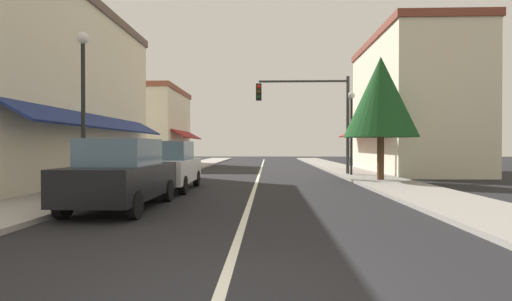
% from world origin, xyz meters
% --- Properties ---
extents(ground_plane, '(80.00, 80.00, 0.00)m').
position_xyz_m(ground_plane, '(0.00, 18.00, 0.00)').
color(ground_plane, black).
extents(sidewalk_left, '(2.60, 56.00, 0.12)m').
position_xyz_m(sidewalk_left, '(-5.50, 18.00, 0.06)').
color(sidewalk_left, '#A39E99').
rests_on(sidewalk_left, ground).
extents(sidewalk_right, '(2.60, 56.00, 0.12)m').
position_xyz_m(sidewalk_right, '(5.50, 18.00, 0.06)').
color(sidewalk_right, gray).
rests_on(sidewalk_right, ground).
extents(lane_center_stripe, '(0.14, 52.00, 0.01)m').
position_xyz_m(lane_center_stripe, '(0.00, 18.00, 0.00)').
color(lane_center_stripe, silver).
rests_on(lane_center_stripe, ground).
extents(storefront_left_block, '(6.74, 14.20, 7.88)m').
position_xyz_m(storefront_left_block, '(-9.51, 12.00, 3.94)').
color(storefront_left_block, beige).
rests_on(storefront_left_block, ground).
extents(storefront_right_block, '(6.18, 10.20, 8.21)m').
position_xyz_m(storefront_right_block, '(9.23, 20.00, 4.11)').
color(storefront_right_block, beige).
rests_on(storefront_right_block, ground).
extents(storefront_far_left, '(5.53, 8.20, 6.38)m').
position_xyz_m(storefront_far_left, '(-8.90, 28.00, 3.19)').
color(storefront_far_left, beige).
rests_on(storefront_far_left, ground).
extents(parked_car_nearest_left, '(1.79, 4.10, 1.77)m').
position_xyz_m(parked_car_nearest_left, '(-3.16, 5.80, 0.88)').
color(parked_car_nearest_left, black).
rests_on(parked_car_nearest_left, ground).
extents(parked_car_second_left, '(1.86, 4.14, 1.77)m').
position_xyz_m(parked_car_second_left, '(-3.11, 10.10, 0.88)').
color(parked_car_second_left, silver).
rests_on(parked_car_second_left, ground).
extents(traffic_signal_mast_arm, '(5.04, 0.50, 5.36)m').
position_xyz_m(traffic_signal_mast_arm, '(3.02, 17.04, 3.68)').
color(traffic_signal_mast_arm, '#333333').
rests_on(traffic_signal_mast_arm, ground).
extents(street_lamp_left_near, '(0.36, 0.36, 5.01)m').
position_xyz_m(street_lamp_left_near, '(-5.04, 7.61, 3.35)').
color(street_lamp_left_near, black).
rests_on(street_lamp_left_near, ground).
extents(street_lamp_right_mid, '(0.36, 0.36, 4.42)m').
position_xyz_m(street_lamp_right_mid, '(4.83, 16.33, 3.01)').
color(street_lamp_right_mid, black).
rests_on(street_lamp_right_mid, ground).
extents(tree_right_near, '(3.23, 3.23, 5.55)m').
position_xyz_m(tree_right_near, '(5.47, 13.37, 3.76)').
color(tree_right_near, '#4C331E').
rests_on(tree_right_near, ground).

